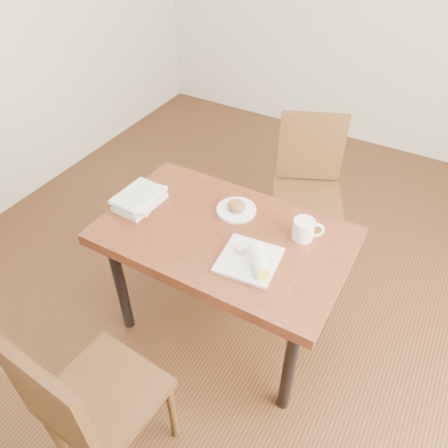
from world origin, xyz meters
The scene contains 9 objects.
ground centered at (0.00, 0.00, -0.01)m, with size 4.00×5.00×0.01m, color #472814.
room_walls centered at (0.00, 0.00, 1.63)m, with size 4.02×5.02×2.80m.
table centered at (0.00, 0.00, 0.66)m, with size 1.19×0.73×0.75m.
chair_near centered at (-0.09, -0.90, 0.55)m, with size 0.45×0.45×0.95m.
chair_far centered at (0.11, 0.87, 0.55)m, with size 0.55×0.55×0.95m.
plate_scone centered at (-0.02, 0.16, 0.77)m, with size 0.20×0.20×0.06m.
coffee_mug centered at (0.34, 0.15, 0.80)m, with size 0.14×0.10×0.10m.
plate_burrito centered at (0.21, -0.12, 0.78)m, with size 0.28×0.28×0.08m.
book_stack centered at (-0.48, -0.03, 0.78)m, with size 0.21×0.28×0.07m.
Camera 1 is at (0.76, -1.33, 2.15)m, focal length 35.00 mm.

